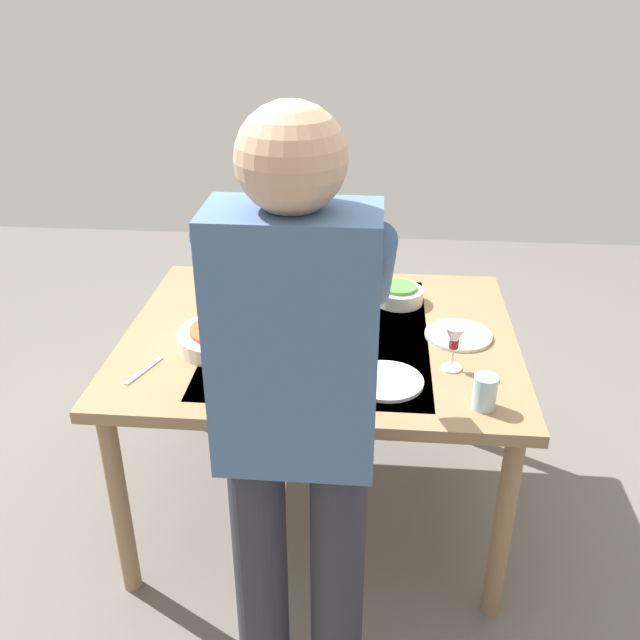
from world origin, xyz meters
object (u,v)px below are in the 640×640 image
wine_bottle (216,352)px  side_bowl_salad (399,294)px  dining_table (320,351)px  water_cup_far_left (307,370)px  person_server (297,420)px  water_cup_near_left (357,328)px  water_cup_near_right (485,392)px  dinner_plate_near (458,335)px  dinner_plate_far (386,381)px  chair_near (337,285)px  serving_bowl_pasta (223,337)px  wine_glass_left (454,340)px

wine_bottle → side_bowl_salad: bearing=-131.8°
dining_table → water_cup_far_left: bearing=88.0°
person_server → water_cup_near_left: person_server is taller
water_cup_near_right → dinner_plate_near: (0.03, -0.42, -0.05)m
wine_bottle → dinner_plate_far: bearing=-174.4°
water_cup_far_left → side_bowl_salad: 0.66m
wine_bottle → side_bowl_salad: 0.84m
water_cup_near_left → wine_bottle: bearing=37.6°
person_server → water_cup_far_left: (0.03, -0.48, -0.15)m
chair_near → dinner_plate_near: (-0.47, 0.91, 0.24)m
serving_bowl_pasta → wine_glass_left: bearing=173.6°
water_cup_far_left → serving_bowl_pasta: 0.37m
chair_near → serving_bowl_pasta: 1.12m
person_server → water_cup_far_left: bearing=-86.8°
water_cup_far_left → wine_glass_left: bearing=-164.4°
person_server → serving_bowl_pasta: 0.78m
wine_bottle → dinner_plate_far: 0.52m
chair_near → dining_table: bearing=89.8°
dining_table → chair_near: (-0.00, -0.92, -0.16)m
water_cup_near_left → dinner_plate_far: 0.29m
wine_bottle → serving_bowl_pasta: bearing=-81.6°
water_cup_near_left → dinner_plate_far: (-0.10, 0.27, -0.04)m
person_server → dinner_plate_far: person_server is taller
chair_near → water_cup_far_left: bearing=89.3°
water_cup_near_left → chair_near: bearing=-82.6°
dining_table → side_bowl_salad: bearing=-135.8°
person_server → water_cup_near_right: bearing=-141.6°
wine_glass_left → person_server: bearing=55.0°
chair_near → dinner_plate_far: bearing=100.4°
dining_table → wine_glass_left: (-0.44, 0.20, 0.18)m
side_bowl_salad → dinner_plate_near: size_ratio=0.78×
wine_bottle → side_bowl_salad: size_ratio=1.64×
dining_table → dinner_plate_far: dinner_plate_far is taller
chair_near → person_server: 1.78m
wine_glass_left → water_cup_far_left: bearing=15.6°
water_cup_near_left → dinner_plate_far: water_cup_near_left is taller
person_server → water_cup_near_left: 0.79m
wine_bottle → water_cup_far_left: (-0.27, -0.03, -0.06)m
dinner_plate_near → dinner_plate_far: size_ratio=1.00×
person_server → wine_bottle: size_ratio=5.71×
water_cup_near_right → dinner_plate_far: water_cup_near_right is taller
water_cup_near_right → person_server: bearing=38.4°
water_cup_near_right → dinner_plate_far: 0.30m
water_cup_near_left → serving_bowl_pasta: (0.44, 0.08, -0.01)m
wine_glass_left → dining_table: bearing=-25.0°
person_server → water_cup_near_left: bearing=-98.4°
water_cup_near_left → side_bowl_salad: size_ratio=0.49×
wine_bottle → water_cup_near_right: size_ratio=2.88×
side_bowl_salad → dinner_plate_near: bearing=128.0°
dining_table → serving_bowl_pasta: 0.35m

